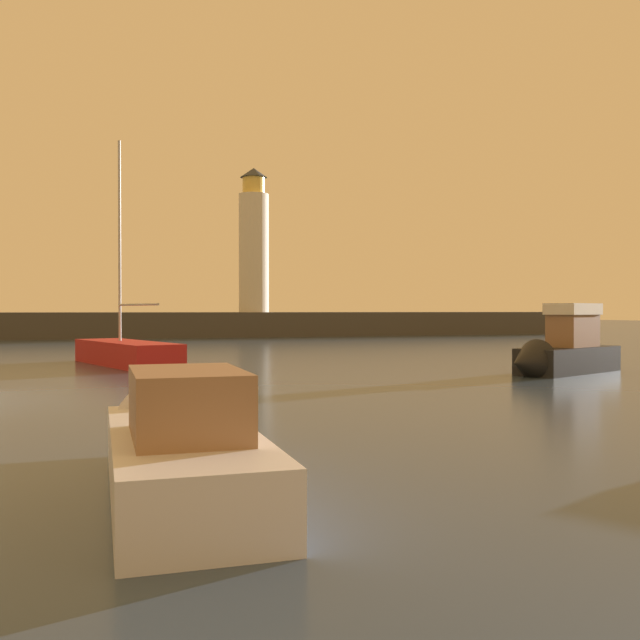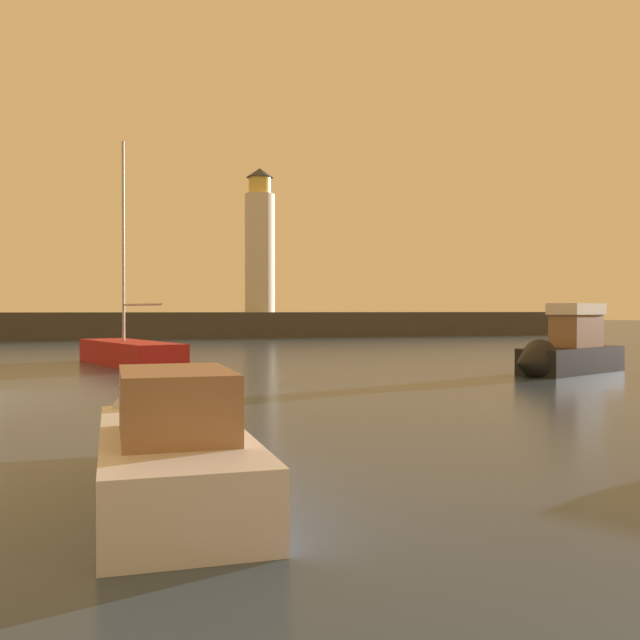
# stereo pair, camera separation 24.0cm
# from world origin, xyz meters

# --- Properties ---
(ground_plane) EXTENTS (220.00, 220.00, 0.00)m
(ground_plane) POSITION_xyz_m (0.00, 29.52, 0.00)
(ground_plane) COLOR #2D3D51
(breakwater) EXTENTS (81.53, 4.80, 2.13)m
(breakwater) POSITION_xyz_m (0.00, 59.04, 1.06)
(breakwater) COLOR #423F3D
(breakwater) RESTS_ON ground_plane
(lighthouse) EXTENTS (2.59, 2.59, 12.53)m
(lighthouse) POSITION_xyz_m (7.60, 59.04, 8.06)
(lighthouse) COLOR silver
(lighthouse) RESTS_ON breakwater
(motorboat_0) EXTENTS (6.11, 3.91, 2.81)m
(motorboat_0) POSITION_xyz_m (10.61, 20.27, 0.82)
(motorboat_0) COLOR black
(motorboat_0) RESTS_ON ground_plane
(motorboat_3) EXTENTS (1.72, 6.18, 1.97)m
(motorboat_3) POSITION_xyz_m (-4.34, 8.02, 0.55)
(motorboat_3) COLOR silver
(motorboat_3) RESTS_ON ground_plane
(sailboat_moored) EXTENTS (4.25, 7.78, 9.52)m
(sailboat_moored) POSITION_xyz_m (-4.22, 29.08, 0.54)
(sailboat_moored) COLOR #B21E1E
(sailboat_moored) RESTS_ON ground_plane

